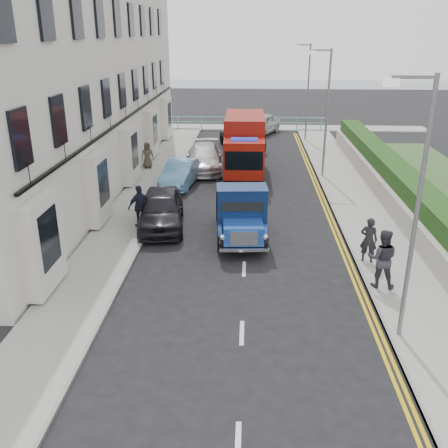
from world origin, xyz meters
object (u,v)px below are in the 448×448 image
lamp_near (414,200)px  parked_car_front (161,209)px  pedestrian_east_near (369,240)px  lamp_mid (325,106)px  red_lorry (244,144)px  lamp_far (307,87)px  bedford_lorry (241,217)px

lamp_near → parked_car_front: 11.58m
lamp_near → pedestrian_east_near: lamp_near is taller
parked_car_front → pedestrian_east_near: (8.00, -3.31, 0.17)m
lamp_mid → red_lorry: bearing=175.9°
lamp_mid → pedestrian_east_near: (0.22, -11.36, -3.05)m
lamp_far → pedestrian_east_near: (0.22, -21.36, -3.05)m
parked_car_front → pedestrian_east_near: 8.66m
lamp_mid → lamp_far: size_ratio=1.00×
lamp_near → pedestrian_east_near: (0.22, 4.64, -3.05)m
parked_car_front → pedestrian_east_near: bearing=-29.6°
bedford_lorry → pedestrian_east_near: bedford_lorry is taller
lamp_far → parked_car_front: size_ratio=1.52×
parked_car_front → bedford_lorry: bearing=-30.6°
bedford_lorry → lamp_mid: bearing=61.5°
lamp_mid → parked_car_front: bearing=-134.0°
lamp_far → lamp_mid: bearing=-90.0°
lamp_mid → pedestrian_east_near: lamp_mid is taller
bedford_lorry → red_lorry: size_ratio=0.77×
bedford_lorry → parked_car_front: (-3.44, 1.50, -0.27)m
lamp_near → parked_car_front: bearing=134.4°
lamp_mid → lamp_far: bearing=90.0°
red_lorry → parked_car_front: size_ratio=1.40×
bedford_lorry → pedestrian_east_near: (4.56, -1.81, -0.10)m
lamp_near → lamp_mid: (0.00, 16.00, 0.00)m
lamp_near → bedford_lorry: size_ratio=1.41×
bedford_lorry → lamp_far: bearing=73.5°
lamp_near → red_lorry: (-4.37, 16.31, -2.21)m
pedestrian_east_near → lamp_near: bearing=107.2°
lamp_far → pedestrian_east_near: 21.58m
pedestrian_east_near → bedford_lorry: bearing=-1.8°
bedford_lorry → lamp_near: bearing=-60.2°
lamp_near → parked_car_front: lamp_near is taller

